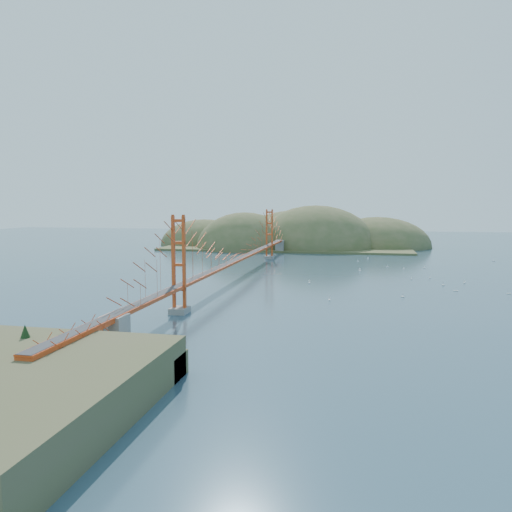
% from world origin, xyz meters
% --- Properties ---
extents(ground, '(320.00, 320.00, 0.00)m').
position_xyz_m(ground, '(0.00, 0.00, 0.00)').
color(ground, '#314E62').
rests_on(ground, ground).
extents(bridge, '(2.20, 94.40, 12.00)m').
position_xyz_m(bridge, '(0.00, 0.18, 7.01)').
color(bridge, gray).
rests_on(bridge, ground).
extents(approach_viaduct, '(1.40, 12.00, 3.38)m').
position_xyz_m(approach_viaduct, '(0.00, -51.91, 2.55)').
color(approach_viaduct, '#C73E16').
rests_on(approach_viaduct, ground).
extents(promontory, '(9.00, 6.00, 0.24)m').
position_xyz_m(promontory, '(0.00, -48.50, 0.12)').
color(promontory, '#59544C').
rests_on(promontory, ground).
extents(fort, '(3.70, 2.30, 1.75)m').
position_xyz_m(fort, '(0.40, -47.80, 0.67)').
color(fort, brown).
rests_on(fort, ground).
extents(far_headlands, '(84.00, 58.00, 25.00)m').
position_xyz_m(far_headlands, '(2.21, 68.52, 0.00)').
color(far_headlands, brown).
rests_on(far_headlands, ground).
extents(sailboat_8, '(0.52, 0.49, 0.59)m').
position_xyz_m(sailboat_8, '(26.53, 20.24, 0.14)').
color(sailboat_8, white).
rests_on(sailboat_8, ground).
extents(sailboat_15, '(0.39, 0.48, 0.56)m').
position_xyz_m(sailboat_15, '(22.83, 34.65, 0.13)').
color(sailboat_15, white).
rests_on(sailboat_15, ground).
extents(sailboat_0, '(0.58, 0.63, 0.71)m').
position_xyz_m(sailboat_0, '(12.83, -4.10, 0.15)').
color(sailboat_0, white).
rests_on(sailboat_0, ground).
extents(sailboat_6, '(0.67, 0.67, 0.70)m').
position_xyz_m(sailboat_6, '(26.83, -13.98, 0.15)').
color(sailboat_6, white).
rests_on(sailboat_6, ground).
extents(sailboat_9, '(0.64, 0.64, 0.71)m').
position_xyz_m(sailboat_9, '(37.70, 0.69, 0.15)').
color(sailboat_9, white).
rests_on(sailboat_9, ground).
extents(sailboat_2, '(0.61, 0.51, 0.70)m').
position_xyz_m(sailboat_2, '(34.96, -7.49, 0.15)').
color(sailboat_2, white).
rests_on(sailboat_2, ground).
extents(sailboat_4, '(0.53, 0.53, 0.56)m').
position_xyz_m(sailboat_4, '(29.63, 3.08, 0.13)').
color(sailboat_4, white).
rests_on(sailboat_4, ground).
extents(sailboat_16, '(0.55, 0.55, 0.58)m').
position_xyz_m(sailboat_16, '(29.50, 16.80, 0.14)').
color(sailboat_16, white).
rests_on(sailboat_16, ground).
extents(sailboat_12, '(0.52, 0.48, 0.58)m').
position_xyz_m(sailboat_12, '(20.48, 29.17, 0.14)').
color(sailboat_12, white).
rests_on(sailboat_12, ground).
extents(sailboat_10, '(0.50, 0.62, 0.73)m').
position_xyz_m(sailboat_10, '(16.95, -18.33, 0.16)').
color(sailboat_10, white).
rests_on(sailboat_10, ground).
extents(sailboat_1, '(0.61, 0.62, 0.70)m').
position_xyz_m(sailboat_1, '(20.96, 12.84, 0.15)').
color(sailboat_1, white).
rests_on(sailboat_1, ground).
extents(sailboat_14, '(0.58, 0.58, 0.63)m').
position_xyz_m(sailboat_14, '(32.94, 5.36, 0.14)').
color(sailboat_14, white).
rests_on(sailboat_14, ground).
extents(sailboat_7, '(0.62, 0.59, 0.70)m').
position_xyz_m(sailboat_7, '(33.71, 19.25, 0.15)').
color(sailboat_7, white).
rests_on(sailboat_7, ground).
extents(sailboat_11, '(0.61, 0.60, 0.68)m').
position_xyz_m(sailboat_11, '(42.02, -8.34, 0.15)').
color(sailboat_11, white).
rests_on(sailboat_11, ground).
extents(sailboat_5, '(0.63, 0.63, 0.69)m').
position_xyz_m(sailboat_5, '(33.99, -2.07, 0.15)').
color(sailboat_5, white).
rests_on(sailboat_5, ground).
extents(sailboat_17, '(0.60, 0.51, 0.69)m').
position_xyz_m(sailboat_17, '(50.55, 35.12, 0.15)').
color(sailboat_17, white).
rests_on(sailboat_17, ground).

